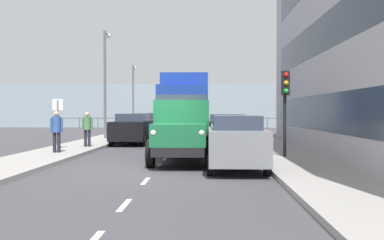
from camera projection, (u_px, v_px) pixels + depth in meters
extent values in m
plane|color=#423F44|center=(177.00, 145.00, 23.09)|extent=(80.00, 80.00, 0.00)
cube|color=#9E9993|center=(264.00, 144.00, 22.93)|extent=(2.54, 43.34, 0.15)
cube|color=#9E9993|center=(93.00, 143.00, 23.26)|extent=(2.54, 43.34, 0.15)
cube|color=silver|center=(124.00, 205.00, 8.22)|extent=(0.12, 1.10, 0.01)
cube|color=silver|center=(146.00, 181.00, 11.06)|extent=(0.12, 1.10, 0.01)
cube|color=silver|center=(158.00, 166.00, 13.98)|extent=(0.12, 1.10, 0.01)
cube|color=silver|center=(165.00, 158.00, 16.31)|extent=(0.12, 1.10, 0.01)
cube|color=silver|center=(172.00, 151.00, 19.20)|extent=(0.12, 1.10, 0.01)
cube|color=silver|center=(176.00, 146.00, 21.91)|extent=(0.12, 1.10, 0.01)
cube|color=silver|center=(179.00, 143.00, 24.55)|extent=(0.12, 1.10, 0.01)
cube|color=silver|center=(181.00, 140.00, 26.78)|extent=(0.12, 1.10, 0.01)
cube|color=silver|center=(184.00, 138.00, 29.21)|extent=(0.12, 1.10, 0.01)
cube|color=silver|center=(185.00, 136.00, 31.50)|extent=(0.12, 1.10, 0.01)
cube|color=silver|center=(187.00, 134.00, 34.10)|extent=(0.12, 1.10, 0.01)
cube|color=silver|center=(188.00, 132.00, 36.35)|extent=(0.12, 1.10, 0.01)
cube|color=silver|center=(189.00, 131.00, 39.19)|extent=(0.12, 1.10, 0.01)
cube|color=silver|center=(191.00, 130.00, 42.07)|extent=(0.12, 1.10, 0.01)
cube|color=#2D3847|center=(330.00, 113.00, 15.02)|extent=(0.08, 19.34, 1.40)
cube|color=#2D3847|center=(330.00, 29.00, 14.95)|extent=(0.08, 19.34, 1.40)
cube|color=#84939E|center=(193.00, 106.00, 47.69)|extent=(80.00, 0.80, 5.00)
cylinder|color=#4C5156|center=(325.00, 123.00, 43.64)|extent=(0.08, 0.08, 1.20)
cylinder|color=#4C5156|center=(306.00, 123.00, 43.71)|extent=(0.08, 0.08, 1.20)
cylinder|color=#4C5156|center=(286.00, 123.00, 43.78)|extent=(0.08, 0.08, 1.20)
cylinder|color=#4C5156|center=(267.00, 123.00, 43.85)|extent=(0.08, 0.08, 1.20)
cylinder|color=#4C5156|center=(248.00, 123.00, 43.92)|extent=(0.08, 0.08, 1.20)
cylinder|color=#4C5156|center=(229.00, 123.00, 43.99)|extent=(0.08, 0.08, 1.20)
cylinder|color=#4C5156|center=(210.00, 123.00, 44.06)|extent=(0.08, 0.08, 1.20)
cylinder|color=#4C5156|center=(191.00, 123.00, 44.13)|extent=(0.08, 0.08, 1.20)
cylinder|color=#4C5156|center=(173.00, 123.00, 44.20)|extent=(0.08, 0.08, 1.20)
cylinder|color=#4C5156|center=(154.00, 123.00, 44.28)|extent=(0.08, 0.08, 1.20)
cylinder|color=#4C5156|center=(135.00, 123.00, 44.35)|extent=(0.08, 0.08, 1.20)
cylinder|color=#4C5156|center=(116.00, 123.00, 44.42)|extent=(0.08, 0.08, 1.20)
cylinder|color=#4C5156|center=(98.00, 123.00, 44.49)|extent=(0.08, 0.08, 1.20)
cylinder|color=#4C5156|center=(79.00, 123.00, 44.56)|extent=(0.08, 0.08, 1.20)
cylinder|color=#4C5156|center=(61.00, 123.00, 44.63)|extent=(0.08, 0.08, 1.20)
cube|color=#4C5156|center=(191.00, 118.00, 44.12)|extent=(28.00, 0.08, 0.08)
cube|color=black|center=(183.00, 145.00, 15.39)|extent=(1.64, 5.60, 0.30)
cube|color=#196038|center=(179.00, 134.00, 13.54)|extent=(1.72, 1.90, 0.70)
cube|color=silver|center=(177.00, 137.00, 12.64)|extent=(1.16, 0.08, 0.56)
sphere|color=white|center=(202.00, 133.00, 12.61)|extent=(0.20, 0.20, 0.20)
sphere|color=white|center=(153.00, 133.00, 12.67)|extent=(0.20, 0.20, 0.20)
cube|color=#196038|center=(182.00, 116.00, 15.04)|extent=(1.93, 1.34, 1.15)
cube|color=#2D3847|center=(182.00, 103.00, 15.03)|extent=(1.79, 1.23, 0.56)
cube|color=#2D2319|center=(185.00, 137.00, 16.73)|extent=(2.10, 2.80, 0.16)
cube|color=black|center=(210.00, 129.00, 16.69)|extent=(0.08, 2.80, 0.56)
cube|color=black|center=(160.00, 129.00, 16.76)|extent=(0.08, 2.80, 0.56)
cylinder|color=black|center=(209.00, 154.00, 13.68)|extent=(0.24, 0.90, 0.90)
cylinder|color=black|center=(151.00, 154.00, 13.75)|extent=(0.24, 0.90, 0.90)
cylinder|color=black|center=(209.00, 146.00, 16.90)|extent=(0.24, 0.90, 0.90)
cylinder|color=black|center=(161.00, 146.00, 16.97)|extent=(0.24, 0.90, 0.90)
cube|color=#193899|center=(183.00, 112.00, 20.53)|extent=(2.40, 2.21, 2.60)
cube|color=#2D3847|center=(183.00, 100.00, 20.52)|extent=(2.20, 2.04, 0.80)
cube|color=#1933B2|center=(183.00, 84.00, 20.51)|extent=(1.75, 0.20, 0.16)
cube|color=#193899|center=(187.00, 102.00, 24.51)|extent=(2.50, 5.95, 3.00)
cube|color=black|center=(186.00, 132.00, 23.62)|extent=(2.00, 8.07, 0.36)
cylinder|color=black|center=(206.00, 138.00, 20.61)|extent=(0.28, 1.04, 1.04)
cylinder|color=black|center=(160.00, 138.00, 20.69)|extent=(0.28, 1.04, 1.04)
cylinder|color=black|center=(206.00, 134.00, 24.22)|extent=(0.28, 1.04, 1.04)
cylinder|color=black|center=(167.00, 134.00, 24.30)|extent=(0.28, 1.04, 1.04)
cylinder|color=black|center=(206.00, 132.00, 26.34)|extent=(0.28, 1.04, 1.04)
cylinder|color=black|center=(170.00, 132.00, 26.42)|extent=(0.28, 1.04, 1.04)
cube|color=slate|center=(236.00, 145.00, 13.19)|extent=(1.72, 4.12, 1.00)
cube|color=#2D3847|center=(236.00, 122.00, 12.97)|extent=(1.41, 2.27, 0.42)
cylinder|color=black|center=(209.00, 156.00, 14.50)|extent=(0.18, 0.60, 0.60)
cylinder|color=black|center=(257.00, 156.00, 14.44)|extent=(0.18, 0.60, 0.60)
cylinder|color=black|center=(210.00, 165.00, 11.95)|extent=(0.18, 0.60, 0.60)
cylinder|color=black|center=(267.00, 166.00, 11.89)|extent=(0.18, 0.60, 0.60)
cube|color=#B7BABF|center=(227.00, 134.00, 18.97)|extent=(1.81, 4.12, 1.00)
cube|color=#2D3847|center=(227.00, 119.00, 18.76)|extent=(1.48, 2.27, 0.42)
cylinder|color=black|center=(208.00, 143.00, 20.29)|extent=(0.18, 0.60, 0.60)
cylinder|color=black|center=(243.00, 143.00, 20.23)|extent=(0.18, 0.60, 0.60)
cylinder|color=black|center=(208.00, 148.00, 17.74)|extent=(0.18, 0.60, 0.60)
cylinder|color=black|center=(248.00, 148.00, 17.68)|extent=(0.18, 0.60, 0.60)
cube|color=black|center=(132.00, 130.00, 23.30)|extent=(1.86, 4.27, 1.00)
cube|color=#2D3847|center=(133.00, 117.00, 23.49)|extent=(1.53, 2.35, 0.42)
cylinder|color=black|center=(145.00, 141.00, 21.96)|extent=(0.18, 0.60, 0.60)
cylinder|color=black|center=(111.00, 141.00, 22.02)|extent=(0.18, 0.60, 0.60)
cylinder|color=black|center=(151.00, 138.00, 24.61)|extent=(0.18, 0.60, 0.60)
cylinder|color=black|center=(122.00, 138.00, 24.67)|extent=(0.18, 0.60, 0.60)
cube|color=maroon|center=(148.00, 126.00, 29.33)|extent=(1.71, 4.22, 1.00)
cube|color=#2D3847|center=(148.00, 116.00, 29.51)|extent=(1.40, 2.32, 0.42)
cylinder|color=black|center=(157.00, 134.00, 28.00)|extent=(0.18, 0.60, 0.60)
cylinder|color=black|center=(133.00, 134.00, 28.06)|extent=(0.18, 0.60, 0.60)
cylinder|color=black|center=(161.00, 132.00, 30.62)|extent=(0.18, 0.60, 0.60)
cylinder|color=black|center=(139.00, 132.00, 30.67)|extent=(0.18, 0.60, 0.60)
cube|color=white|center=(158.00, 124.00, 35.61)|extent=(1.81, 4.12, 1.00)
cube|color=#2D3847|center=(158.00, 115.00, 35.80)|extent=(1.49, 2.27, 0.42)
cylinder|color=black|center=(167.00, 130.00, 34.31)|extent=(0.18, 0.60, 0.60)
cylinder|color=black|center=(146.00, 130.00, 34.37)|extent=(0.18, 0.60, 0.60)
cylinder|color=black|center=(169.00, 129.00, 36.87)|extent=(0.18, 0.60, 0.60)
cylinder|color=black|center=(150.00, 129.00, 36.93)|extent=(0.18, 0.60, 0.60)
cylinder|color=black|center=(59.00, 142.00, 17.21)|extent=(0.14, 0.14, 0.83)
cylinder|color=black|center=(55.00, 142.00, 17.22)|extent=(0.14, 0.14, 0.83)
cylinder|color=#2D4C8C|center=(57.00, 124.00, 17.20)|extent=(0.34, 0.34, 0.66)
cylinder|color=#2D4C8C|center=(62.00, 125.00, 17.19)|extent=(0.09, 0.09, 0.61)
cylinder|color=#2D4C8C|center=(51.00, 125.00, 17.21)|extent=(0.09, 0.09, 0.61)
sphere|color=tan|center=(56.00, 114.00, 17.19)|extent=(0.23, 0.23, 0.23)
cylinder|color=black|center=(89.00, 138.00, 20.09)|extent=(0.14, 0.14, 0.81)
cylinder|color=black|center=(85.00, 138.00, 20.10)|extent=(0.14, 0.14, 0.81)
cylinder|color=#47724C|center=(87.00, 123.00, 20.08)|extent=(0.34, 0.34, 0.64)
cylinder|color=#47724C|center=(92.00, 124.00, 20.07)|extent=(0.09, 0.09, 0.59)
cylinder|color=#47724C|center=(83.00, 124.00, 20.09)|extent=(0.09, 0.09, 0.59)
sphere|color=tan|center=(87.00, 114.00, 20.07)|extent=(0.22, 0.22, 0.22)
cylinder|color=black|center=(285.00, 114.00, 15.69)|extent=(0.12, 0.12, 3.20)
cube|color=black|center=(286.00, 83.00, 15.53)|extent=(0.28, 0.24, 0.90)
sphere|color=red|center=(286.00, 75.00, 15.40)|extent=(0.18, 0.18, 0.18)
sphere|color=orange|center=(286.00, 83.00, 15.41)|extent=(0.18, 0.18, 0.18)
sphere|color=green|center=(286.00, 91.00, 15.41)|extent=(0.18, 0.18, 0.18)
cylinder|color=#59595B|center=(105.00, 85.00, 26.16)|extent=(0.16, 0.16, 6.75)
cylinder|color=#59595B|center=(106.00, 34.00, 26.54)|extent=(0.10, 0.90, 0.10)
sphere|color=silver|center=(108.00, 36.00, 26.99)|extent=(0.32, 0.32, 0.32)
cylinder|color=#59595B|center=(133.00, 98.00, 36.94)|extent=(0.16, 0.16, 5.77)
cylinder|color=#59595B|center=(134.00, 67.00, 37.33)|extent=(0.10, 0.90, 0.10)
sphere|color=silver|center=(135.00, 68.00, 37.78)|extent=(0.32, 0.32, 0.32)
cylinder|color=#4C4C4C|center=(58.00, 125.00, 18.61)|extent=(0.07, 0.07, 2.20)
cube|color=silver|center=(58.00, 105.00, 18.59)|extent=(0.50, 0.04, 0.50)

